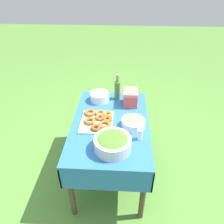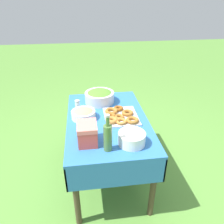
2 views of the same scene
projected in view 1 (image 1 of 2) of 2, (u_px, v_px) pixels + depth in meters
name	position (u px, v px, depth m)	size (l,w,h in m)	color
ground_plane	(111.00, 170.00, 2.50)	(14.00, 14.00, 0.00)	#568C38
picnic_table	(110.00, 131.00, 2.17)	(1.18, 0.74, 0.69)	#2D6BB2
salad_bowl	(113.00, 143.00, 1.77)	(0.31, 0.31, 0.13)	silver
pasta_bowl	(133.00, 122.00, 2.03)	(0.22, 0.22, 0.09)	white
donut_platter	(98.00, 120.00, 2.10)	(0.38, 0.32, 0.05)	silver
plate_stack	(100.00, 97.00, 2.42)	(0.21, 0.21, 0.10)	white
olive_oil_bottle	(117.00, 89.00, 2.41)	(0.06, 0.06, 0.30)	#4C7238
cooler_box	(130.00, 98.00, 2.33)	(0.19, 0.15, 0.17)	#E04C42
salt_shaker	(140.00, 135.00, 1.88)	(0.05, 0.05, 0.10)	white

